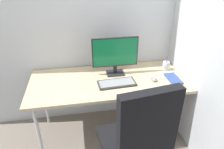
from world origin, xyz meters
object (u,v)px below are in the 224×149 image
Objects in this scene: monitor at (115,54)px; keyboard at (117,83)px; office_chair at (136,144)px; pen_holder at (166,66)px; notebook at (173,79)px; mouse at (154,79)px.

monitor is 1.27× the size of keyboard.
office_chair is 0.99m from monitor.
office_chair is 1.10m from pen_holder.
office_chair is at bearing -90.89° from monitor.
office_chair is 2.98× the size of keyboard.
pen_holder reaches higher than notebook.
pen_holder reaches higher than keyboard.
pen_holder is (0.62, 0.22, 0.04)m from keyboard.
notebook is at bearing -0.96° from keyboard.
monitor reaches higher than mouse.
notebook is (-0.01, -0.23, -0.04)m from pen_holder.
keyboard is at bearing -96.66° from monitor.
keyboard is 0.61m from notebook.
monitor is at bearing 152.05° from mouse.
office_chair is 0.91m from notebook.
mouse is 0.37× the size of notebook.
pen_holder is at bearing 19.34° from keyboard.
notebook is at bearing -22.80° from monitor.
office_chair is 6.91× the size of pen_holder.
pen_holder is (0.59, -0.02, -0.18)m from monitor.
office_chair is at bearing -123.71° from pen_holder.
office_chair is 5.02× the size of notebook.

